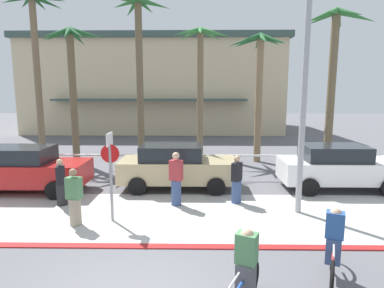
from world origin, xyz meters
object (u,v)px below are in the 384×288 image
at_px(palm_tree_1, 71,60).
at_px(cyclist_red_0, 333,247).
at_px(palm_tree_3, 200,59).
at_px(palm_tree_2, 139,47).
at_px(pedestrian_3, 237,181).
at_px(palm_tree_0, 35,36).
at_px(car_white_3, 338,167).
at_px(palm_tree_4, 259,64).
at_px(streetlight_curb, 308,70).
at_px(palm_tree_5, 334,54).
at_px(pedestrian_1, 61,184).
at_px(stop_sign_bike_lane, 110,164).
at_px(car_red_1, 25,169).
at_px(pedestrian_0, 176,181).
at_px(car_tan_2, 176,166).
at_px(pedestrian_2, 75,200).
at_px(cyclist_blue_1, 245,274).

distance_m(palm_tree_1, cyclist_red_0, 14.73).
xyz_separation_m(palm_tree_1, palm_tree_3, (6.49, 1.96, 0.23)).
xyz_separation_m(palm_tree_2, palm_tree_3, (3.13, 1.44, -0.45)).
xyz_separation_m(palm_tree_2, pedestrian_3, (4.29, -6.77, -5.18)).
xyz_separation_m(palm_tree_0, cyclist_red_0, (11.61, -12.46, -5.99)).
bearing_deg(car_white_3, palm_tree_4, 113.76).
relative_size(streetlight_curb, palm_tree_5, 1.02).
xyz_separation_m(palm_tree_4, pedestrian_1, (-7.56, -6.97, -4.34)).
distance_m(stop_sign_bike_lane, palm_tree_2, 9.40).
distance_m(stop_sign_bike_lane, palm_tree_1, 9.47).
xyz_separation_m(car_white_3, pedestrian_3, (-4.03, -1.67, -0.12)).
distance_m(palm_tree_3, palm_tree_5, 6.90).
bearing_deg(pedestrian_3, car_red_1, 171.58).
distance_m(palm_tree_2, pedestrian_0, 8.98).
distance_m(palm_tree_3, pedestrian_3, 9.54).
height_order(car_tan_2, pedestrian_1, car_tan_2).
bearing_deg(streetlight_curb, pedestrian_2, -172.46).
xyz_separation_m(palm_tree_0, palm_tree_4, (12.08, -1.33, -1.63)).
relative_size(palm_tree_4, palm_tree_5, 0.90).
height_order(cyclist_red_0, pedestrian_2, pedestrian_2).
bearing_deg(palm_tree_3, palm_tree_4, -27.39).
distance_m(stop_sign_bike_lane, cyclist_blue_1, 5.14).
relative_size(cyclist_blue_1, pedestrian_0, 0.94).
distance_m(palm_tree_1, pedestrian_1, 8.21).
relative_size(car_tan_2, pedestrian_0, 2.48).
height_order(car_white_3, pedestrian_0, pedestrian_0).
bearing_deg(cyclist_red_0, cyclist_blue_1, -151.99).
distance_m(car_red_1, pedestrian_2, 4.26).
xyz_separation_m(palm_tree_0, palm_tree_3, (9.08, 0.22, -1.21)).
xyz_separation_m(palm_tree_4, palm_tree_5, (2.98, -1.88, 0.31)).
height_order(palm_tree_0, pedestrian_0, palm_tree_0).
height_order(palm_tree_3, palm_tree_4, palm_tree_3).
bearing_deg(stop_sign_bike_lane, palm_tree_2, 93.77).
distance_m(palm_tree_5, cyclist_blue_1, 12.45).
bearing_deg(car_white_3, cyclist_blue_1, -122.42).
bearing_deg(streetlight_curb, pedestrian_3, 149.26).
distance_m(palm_tree_0, pedestrian_2, 12.82).
height_order(streetlight_curb, palm_tree_1, streetlight_curb).
bearing_deg(pedestrian_3, car_white_3, 22.50).
bearing_deg(stop_sign_bike_lane, palm_tree_0, 124.18).
relative_size(palm_tree_5, cyclist_red_0, 4.31).
bearing_deg(pedestrian_3, streetlight_curb, -30.74).
height_order(palm_tree_1, pedestrian_2, palm_tree_1).
bearing_deg(pedestrian_1, car_red_1, 142.98).
distance_m(palm_tree_2, palm_tree_3, 3.47).
relative_size(pedestrian_1, pedestrian_3, 0.95).
xyz_separation_m(car_tan_2, pedestrian_3, (2.10, -1.68, -0.12)).
xyz_separation_m(palm_tree_4, car_red_1, (-9.49, -5.52, -4.18)).
xyz_separation_m(cyclist_red_0, cyclist_blue_1, (-1.87, -0.99, 0.00)).
bearing_deg(palm_tree_0, car_red_1, -69.25).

